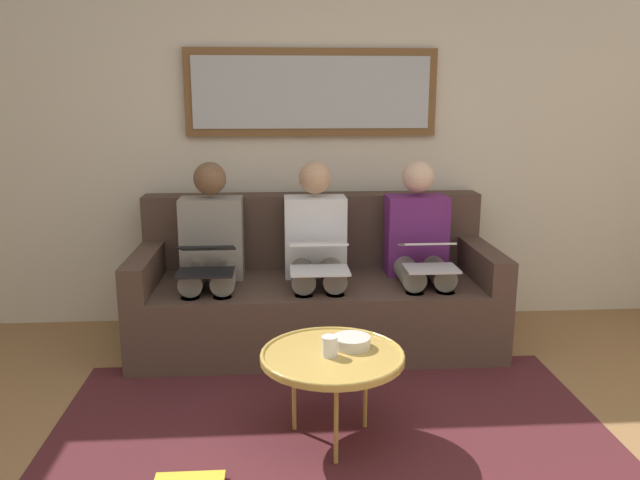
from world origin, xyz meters
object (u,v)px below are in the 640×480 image
(person_left, at_px, (419,248))
(person_right, at_px, (211,251))
(laptop_white, at_px, (319,256))
(laptop_black, at_px, (206,259))
(framed_mirror, at_px, (312,92))
(laptop_silver, at_px, (429,255))
(couch, at_px, (316,293))
(cup, at_px, (330,346))
(person_middle, at_px, (316,250))
(bowl, at_px, (352,342))
(coffee_table, at_px, (332,357))

(person_left, bearing_deg, person_right, 0.00)
(laptop_white, relative_size, laptop_black, 1.06)
(framed_mirror, height_order, laptop_silver, framed_mirror)
(couch, height_order, cup, couch)
(person_right, bearing_deg, person_middle, 180.00)
(laptop_white, height_order, person_right, person_right)
(laptop_white, distance_m, person_right, 0.68)
(cup, xyz_separation_m, laptop_silver, (-0.65, -0.92, 0.17))
(couch, height_order, person_left, person_left)
(laptop_silver, bearing_deg, laptop_black, -0.14)
(couch, relative_size, person_right, 1.93)
(laptop_silver, height_order, laptop_black, laptop_black)
(cup, height_order, bowl, cup)
(cup, xyz_separation_m, person_middle, (-0.01, -1.17, 0.15))
(bowl, xyz_separation_m, laptop_silver, (-0.55, -0.83, 0.19))
(coffee_table, distance_m, laptop_white, 0.93)
(framed_mirror, xyz_separation_m, bowl, (-0.09, 1.53, -1.11))
(laptop_silver, bearing_deg, coffee_table, 54.61)
(laptop_silver, bearing_deg, cup, 54.69)
(coffee_table, distance_m, person_right, 1.33)
(coffee_table, relative_size, laptop_white, 1.73)
(person_middle, distance_m, person_right, 0.64)
(cup, height_order, person_middle, person_middle)
(person_right, bearing_deg, laptop_white, 159.24)
(person_middle, bearing_deg, laptop_black, 20.69)
(cup, distance_m, laptop_black, 1.13)
(framed_mirror, xyz_separation_m, coffee_table, (0.00, 1.61, -1.14))
(laptop_black, bearing_deg, person_right, -90.00)
(framed_mirror, bearing_deg, person_right, 35.53)
(person_left, relative_size, person_middle, 1.00)
(couch, bearing_deg, person_left, 173.87)
(cup, bearing_deg, laptop_silver, -125.31)
(person_right, bearing_deg, coffee_table, 119.03)
(couch, relative_size, person_middle, 1.93)
(laptop_silver, xyz_separation_m, laptop_black, (1.28, -0.00, -0.00))
(cup, bearing_deg, person_middle, -90.71)
(cup, xyz_separation_m, person_left, (-0.65, -1.17, 0.15))
(couch, xyz_separation_m, bowl, (-0.09, 1.15, 0.13))
(framed_mirror, distance_m, person_left, 1.23)
(person_middle, bearing_deg, laptop_silver, 159.07)
(couch, xyz_separation_m, cup, (0.01, 1.24, 0.15))
(cup, bearing_deg, laptop_black, -55.99)
(coffee_table, relative_size, laptop_black, 1.84)
(coffee_table, relative_size, person_middle, 0.56)
(bowl, bearing_deg, framed_mirror, -86.48)
(coffee_table, bearing_deg, person_left, -119.21)
(framed_mirror, bearing_deg, couch, 90.00)
(coffee_table, xyz_separation_m, cup, (0.01, 0.02, 0.06))
(cup, relative_size, laptop_black, 0.26)
(couch, height_order, bowl, couch)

